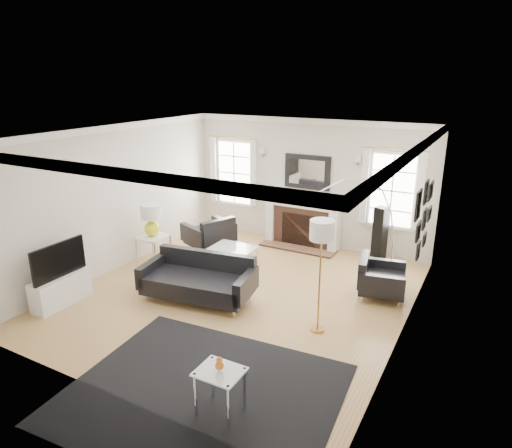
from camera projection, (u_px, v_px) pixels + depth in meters
The scene contains 25 objects.
floor at pixel (239, 295), 7.99m from camera, with size 6.00×6.00×0.00m, color #A07743.
back_wall at pixel (308, 183), 10.06m from camera, with size 5.50×0.04×2.80m, color beige.
front_wall at pixel (101, 290), 5.05m from camera, with size 5.50×0.04×2.80m, color beige.
left_wall at pixel (116, 198), 8.80m from camera, with size 0.04×6.00×2.80m, color beige.
right_wall at pixel (409, 247), 6.31m from camera, with size 0.04×6.00×2.80m, color beige.
ceiling at pixel (237, 133), 7.12m from camera, with size 5.50×6.00×0.02m, color white.
crown_molding at pixel (237, 137), 7.14m from camera, with size 5.50×6.00×0.12m, color white.
fireplace at pixel (303, 222), 10.15m from camera, with size 1.70×0.69×1.11m.
mantel_mirror at pixel (307, 172), 9.94m from camera, with size 1.05×0.07×0.75m.
window_left at pixel (235, 173), 10.84m from camera, with size 1.24×0.15×1.62m.
window_right at pixel (392, 190), 9.16m from camera, with size 1.24×0.15×1.62m.
gallery_wall at pixel (424, 214), 7.36m from camera, with size 0.04×1.73×1.29m.
tv_unit at pixel (61, 286), 7.58m from camera, with size 0.35×1.00×1.09m.
area_rug at pixel (203, 394), 5.50m from camera, with size 3.17×2.64×0.01m, color black.
sofa at pixel (199, 280), 7.78m from camera, with size 2.01×1.15×0.62m.
armchair_left at pixel (211, 235), 9.91m from camera, with size 1.13×1.19×0.64m.
armchair_right at pixel (379, 279), 7.85m from camera, with size 0.91×0.98×0.58m.
coffee_table at pixel (230, 251), 9.03m from camera, with size 0.87×0.87×0.39m.
side_table_left at pixel (153, 241), 9.12m from camera, with size 0.56×0.56×0.61m.
nesting_table at pixel (220, 380), 5.05m from camera, with size 0.51×0.43×0.56m.
gourd_lamp at pixel (151, 218), 8.97m from camera, with size 0.41×0.41×0.65m.
orange_vase at pixel (219, 364), 4.99m from camera, with size 0.10×0.10×0.16m.
arc_floor_lamp at pixel (352, 228), 7.92m from camera, with size 1.48×1.37×2.10m.
stick_floor_lamp at pixel (322, 236), 6.41m from camera, with size 0.35×0.35×1.74m.
speaker_tower at pixel (380, 235), 9.23m from camera, with size 0.23×0.23×1.17m, color black.
Camera 1 is at (3.70, -6.19, 3.66)m, focal length 32.00 mm.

